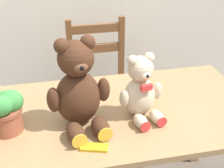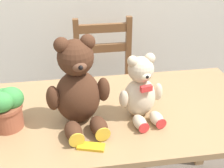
{
  "view_description": "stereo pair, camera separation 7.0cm",
  "coord_description": "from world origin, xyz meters",
  "px_view_note": "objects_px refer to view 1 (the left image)",
  "views": [
    {
      "loc": [
        -0.29,
        -0.87,
        1.59
      ],
      "look_at": [
        -0.03,
        0.33,
        0.91
      ],
      "focal_mm": 50.0,
      "sensor_mm": 36.0,
      "label": 1
    },
    {
      "loc": [
        -0.23,
        -0.88,
        1.59
      ],
      "look_at": [
        -0.03,
        0.33,
        0.91
      ],
      "focal_mm": 50.0,
      "sensor_mm": 36.0,
      "label": 2
    }
  ],
  "objects_px": {
    "chocolate_bar": "(94,147)",
    "teddy_bear_right": "(141,90)",
    "wooden_chair_behind": "(100,89)",
    "potted_plant": "(4,109)",
    "teddy_bear_left": "(78,89)"
  },
  "relations": [
    {
      "from": "wooden_chair_behind",
      "to": "teddy_bear_left",
      "type": "distance_m",
      "value": 0.92
    },
    {
      "from": "potted_plant",
      "to": "chocolate_bar",
      "type": "xyz_separation_m",
      "value": [
        0.36,
        -0.2,
        -0.11
      ]
    },
    {
      "from": "wooden_chair_behind",
      "to": "potted_plant",
      "type": "bearing_deg",
      "value": 53.79
    },
    {
      "from": "wooden_chair_behind",
      "to": "chocolate_bar",
      "type": "height_order",
      "value": "wooden_chair_behind"
    },
    {
      "from": "teddy_bear_left",
      "to": "chocolate_bar",
      "type": "height_order",
      "value": "teddy_bear_left"
    },
    {
      "from": "teddy_bear_right",
      "to": "wooden_chair_behind",
      "type": "bearing_deg",
      "value": -97.41
    },
    {
      "from": "teddy_bear_left",
      "to": "teddy_bear_right",
      "type": "distance_m",
      "value": 0.29
    },
    {
      "from": "teddy_bear_right",
      "to": "potted_plant",
      "type": "bearing_deg",
      "value": -12.44
    },
    {
      "from": "chocolate_bar",
      "to": "wooden_chair_behind",
      "type": "bearing_deg",
      "value": 78.49
    },
    {
      "from": "chocolate_bar",
      "to": "teddy_bear_right",
      "type": "bearing_deg",
      "value": 38.01
    },
    {
      "from": "wooden_chair_behind",
      "to": "teddy_bear_right",
      "type": "relative_size",
      "value": 3.02
    },
    {
      "from": "teddy_bear_left",
      "to": "chocolate_bar",
      "type": "distance_m",
      "value": 0.26
    },
    {
      "from": "teddy_bear_left",
      "to": "teddy_bear_right",
      "type": "height_order",
      "value": "teddy_bear_left"
    },
    {
      "from": "wooden_chair_behind",
      "to": "chocolate_bar",
      "type": "xyz_separation_m",
      "value": [
        -0.19,
        -0.96,
        0.28
      ]
    },
    {
      "from": "teddy_bear_right",
      "to": "chocolate_bar",
      "type": "distance_m",
      "value": 0.35
    }
  ]
}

